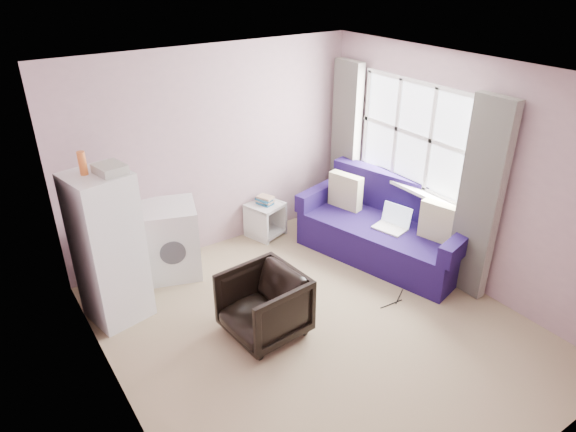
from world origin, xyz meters
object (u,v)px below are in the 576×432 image
Objects in this scene: side_table at (265,217)px; washing_machine at (171,239)px; armchair at (264,302)px; sofa at (388,229)px; fridge at (108,247)px.

washing_machine is at bearing -173.46° from side_table.
armchair is 1.57m from washing_machine.
side_table is 1.61m from sofa.
armchair is at bearing 177.09° from sofa.
sofa is at bearing -23.46° from fridge.
sofa is at bearing 97.26° from armchair.
side_table is at bearing 113.70° from sofa.
washing_machine is (-0.31, 1.54, 0.08)m from armchair.
washing_machine is at bearing -173.43° from armchair.
armchair is at bearing -59.86° from washing_machine.
washing_machine is 1.39m from side_table.
washing_machine is at bearing 17.19° from fridge.
fridge is 3.27m from sofa.
fridge is at bearing -132.35° from washing_machine.
washing_machine is 0.38× the size of sofa.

